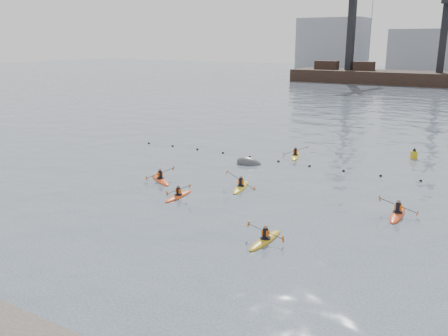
# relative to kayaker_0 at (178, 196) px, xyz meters

# --- Properties ---
(ground) EXTENTS (400.00, 400.00, 0.00)m
(ground) POSITION_rel_kayaker_0_xyz_m (3.86, -9.81, -0.09)
(ground) COLOR #34424C
(ground) RESTS_ON ground
(float_line) EXTENTS (33.24, 0.73, 0.24)m
(float_line) POSITION_rel_kayaker_0_xyz_m (3.36, 12.72, -0.06)
(float_line) COLOR black
(float_line) RESTS_ON ground
(barge_pier) EXTENTS (72.00, 19.30, 29.50)m
(barge_pier) POSITION_rel_kayaker_0_xyz_m (3.64, 100.18, 1.80)
(barge_pier) COLOR black
(barge_pier) RESTS_ON ground
(kayaker_0) EXTENTS (2.12, 3.06, 1.21)m
(kayaker_0) POSITION_rel_kayaker_0_xyz_m (0.00, 0.00, 0.00)
(kayaker_0) COLOR #EF4D16
(kayaker_0) RESTS_ON ground
(kayaker_1) EXTENTS (2.25, 3.34, 1.08)m
(kayaker_1) POSITION_rel_kayaker_0_xyz_m (8.52, -3.70, 0.01)
(kayaker_1) COLOR gold
(kayaker_1) RESTS_ON ground
(kayaker_2) EXTENTS (3.28, 2.45, 1.17)m
(kayaker_2) POSITION_rel_kayaker_0_xyz_m (-3.58, 2.51, 0.01)
(kayaker_2) COLOR #EA4A16
(kayaker_2) RESTS_ON ground
(kayaker_3) EXTENTS (2.35, 3.44, 1.41)m
(kayaker_3) POSITION_rel_kayaker_0_xyz_m (2.75, 4.02, 0.01)
(kayaker_3) COLOR yellow
(kayaker_3) RESTS_ON ground
(kayaker_4) EXTENTS (2.46, 3.63, 1.24)m
(kayaker_4) POSITION_rel_kayaker_0_xyz_m (13.85, 4.14, 0.02)
(kayaker_4) COLOR red
(kayaker_4) RESTS_ON ground
(kayaker_5) EXTENTS (2.28, 3.45, 1.28)m
(kayaker_5) POSITION_rel_kayaker_0_xyz_m (2.40, 15.18, 0.01)
(kayaker_5) COLOR yellow
(kayaker_5) RESTS_ON ground
(mooring_buoy) EXTENTS (2.77, 2.01, 1.60)m
(mooring_buoy) POSITION_rel_kayaker_0_xyz_m (-0.03, 10.59, -0.09)
(mooring_buoy) COLOR #3B3E40
(mooring_buoy) RESTS_ON ground
(nav_buoy) EXTENTS (0.64, 0.64, 1.16)m
(nav_buoy) POSITION_rel_kayaker_0_xyz_m (12.04, 20.21, 0.26)
(nav_buoy) COLOR gold
(nav_buoy) RESTS_ON ground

